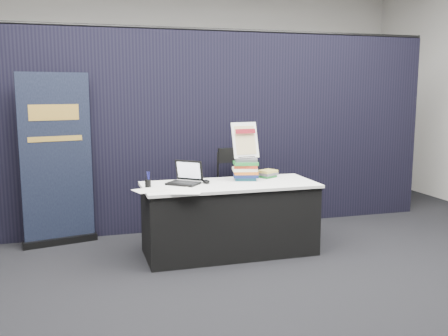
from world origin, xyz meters
TOP-DOWN VIEW (x-y plane):
  - floor at (0.00, 0.00)m, footprint 8.00×8.00m
  - wall_back at (0.00, 4.00)m, footprint 8.00×0.02m
  - drape_partition at (0.00, 1.60)m, footprint 6.00×0.08m
  - display_table at (0.00, 0.55)m, footprint 1.80×0.75m
  - laptop at (-0.48, 0.66)m, footprint 0.38×0.41m
  - mouse at (-0.23, 0.62)m, footprint 0.08×0.12m
  - brochure_left at (-0.83, 0.42)m, footprint 0.38×0.31m
  - brochure_mid at (-0.59, 0.38)m, footprint 0.28×0.20m
  - brochure_right at (-0.53, 0.22)m, footprint 0.32×0.26m
  - pen_cup at (-0.84, 0.58)m, footprint 0.08×0.08m
  - book_stack_tall at (0.22, 0.69)m, footprint 0.28×0.24m
  - book_stack_short at (0.52, 0.77)m, footprint 0.23×0.21m
  - info_sign at (0.22, 0.72)m, footprint 0.30×0.16m
  - pullup_banner at (-1.73, 1.38)m, footprint 0.81×0.27m
  - stacking_chair at (0.31, 1.14)m, footprint 0.49×0.50m

SIDE VIEW (x-z plane):
  - floor at x=0.00m, z-range 0.00..0.00m
  - display_table at x=0.00m, z-range 0.00..0.75m
  - stacking_chair at x=0.31m, z-range 0.06..1.08m
  - brochure_mid at x=-0.59m, z-range 0.75..0.75m
  - brochure_right at x=-0.53m, z-range 0.75..0.75m
  - brochure_left at x=-0.83m, z-range 0.75..0.75m
  - mouse at x=-0.23m, z-range 0.75..0.79m
  - pen_cup at x=-0.84m, z-range 0.75..0.83m
  - book_stack_short at x=0.52m, z-range 0.75..0.83m
  - laptop at x=-0.48m, z-range 0.69..0.92m
  - pullup_banner at x=-1.73m, z-range -0.11..1.79m
  - book_stack_tall at x=0.22m, z-range 0.75..0.98m
  - info_sign at x=0.22m, z-range 0.98..1.37m
  - drape_partition at x=0.00m, z-range 0.00..2.40m
  - wall_back at x=0.00m, z-range 0.00..3.50m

